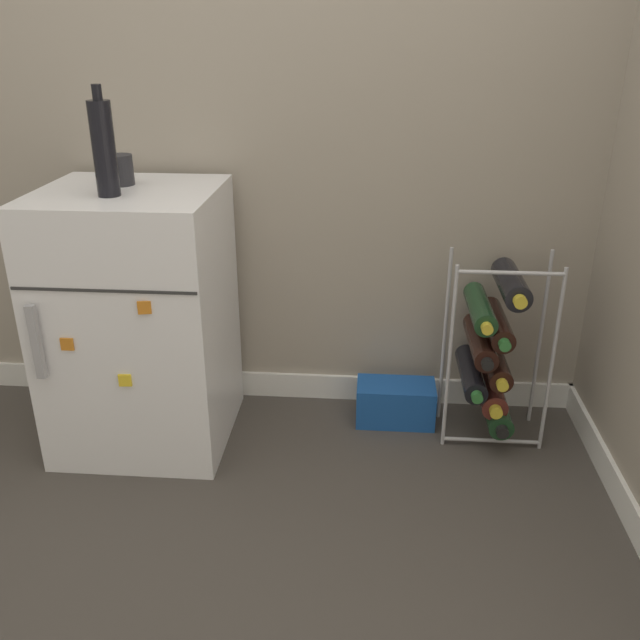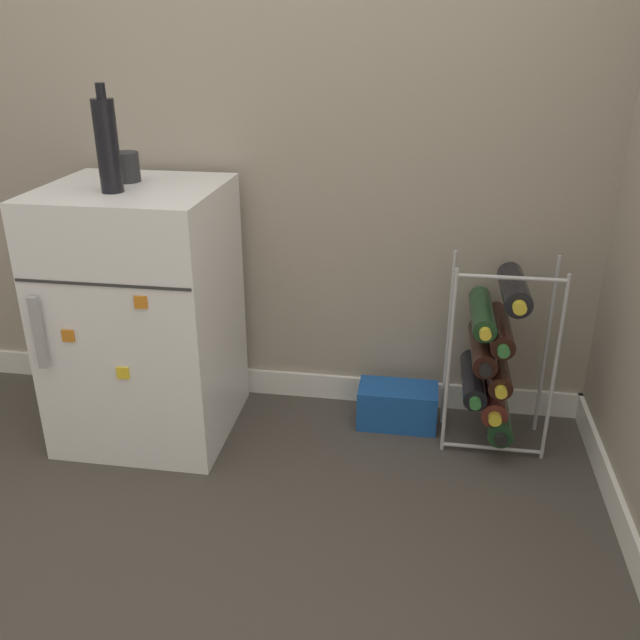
{
  "view_description": "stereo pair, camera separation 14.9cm",
  "coord_description": "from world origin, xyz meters",
  "px_view_note": "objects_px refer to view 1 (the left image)",
  "views": [
    {
      "loc": [
        0.17,
        -1.45,
        1.24
      ],
      "look_at": [
        0.01,
        0.46,
        0.4
      ],
      "focal_mm": 38.0,
      "sensor_mm": 36.0,
      "label": 1
    },
    {
      "loc": [
        0.31,
        -1.43,
        1.24
      ],
      "look_at": [
        0.01,
        0.46,
        0.4
      ],
      "focal_mm": 38.0,
      "sensor_mm": 36.0,
      "label": 2
    }
  ],
  "objects_px": {
    "mini_fridge": "(141,320)",
    "fridge_top_cup": "(119,170)",
    "wine_rack": "(490,351)",
    "fridge_top_bottle": "(104,148)",
    "soda_box": "(395,403)"
  },
  "relations": [
    {
      "from": "mini_fridge",
      "to": "fridge_top_cup",
      "type": "relative_size",
      "value": 9.32
    },
    {
      "from": "mini_fridge",
      "to": "wine_rack",
      "type": "relative_size",
      "value": 1.33
    },
    {
      "from": "fridge_top_bottle",
      "to": "soda_box",
      "type": "bearing_deg",
      "value": 14.2
    },
    {
      "from": "wine_rack",
      "to": "fridge_top_bottle",
      "type": "height_order",
      "value": "fridge_top_bottle"
    },
    {
      "from": "soda_box",
      "to": "fridge_top_cup",
      "type": "distance_m",
      "value": 1.15
    },
    {
      "from": "mini_fridge",
      "to": "fridge_top_cup",
      "type": "xyz_separation_m",
      "value": [
        -0.04,
        0.07,
        0.45
      ]
    },
    {
      "from": "wine_rack",
      "to": "fridge_top_bottle",
      "type": "bearing_deg",
      "value": -171.88
    },
    {
      "from": "soda_box",
      "to": "mini_fridge",
      "type": "bearing_deg",
      "value": -170.54
    },
    {
      "from": "fridge_top_cup",
      "to": "fridge_top_bottle",
      "type": "height_order",
      "value": "fridge_top_bottle"
    },
    {
      "from": "mini_fridge",
      "to": "soda_box",
      "type": "height_order",
      "value": "mini_fridge"
    },
    {
      "from": "fridge_top_cup",
      "to": "fridge_top_bottle",
      "type": "distance_m",
      "value": 0.17
    },
    {
      "from": "mini_fridge",
      "to": "fridge_top_bottle",
      "type": "distance_m",
      "value": 0.54
    },
    {
      "from": "fridge_top_cup",
      "to": "wine_rack",
      "type": "bearing_deg",
      "value": 0.91
    },
    {
      "from": "mini_fridge",
      "to": "wine_rack",
      "type": "height_order",
      "value": "mini_fridge"
    },
    {
      "from": "mini_fridge",
      "to": "fridge_top_cup",
      "type": "distance_m",
      "value": 0.45
    }
  ]
}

